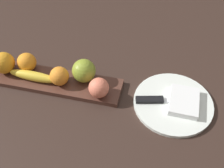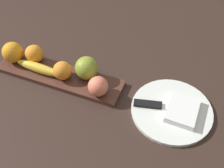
% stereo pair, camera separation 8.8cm
% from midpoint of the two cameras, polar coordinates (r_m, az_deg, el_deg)
% --- Properties ---
extents(ground_plane, '(2.40, 2.40, 0.00)m').
position_cam_midpoint_polar(ground_plane, '(0.98, -13.94, 0.46)').
color(ground_plane, '#34231D').
extents(fruit_tray, '(0.46, 0.11, 0.02)m').
position_cam_midpoint_polar(fruit_tray, '(0.97, -14.49, 0.34)').
color(fruit_tray, '#523026').
rests_on(fruit_tray, ground_plane).
extents(apple, '(0.08, 0.08, 0.08)m').
position_cam_midpoint_polar(apple, '(0.92, -8.68, 2.62)').
color(apple, olive).
rests_on(apple, fruit_tray).
extents(banana, '(0.18, 0.04, 0.03)m').
position_cam_midpoint_polar(banana, '(0.98, -18.66, 1.42)').
color(banana, yellow).
rests_on(banana, fruit_tray).
extents(orange_near_apple, '(0.07, 0.07, 0.07)m').
position_cam_midpoint_polar(orange_near_apple, '(1.01, -19.91, 4.20)').
color(orange_near_apple, orange).
rests_on(orange_near_apple, fruit_tray).
extents(orange_near_banana, '(0.08, 0.08, 0.08)m').
position_cam_midpoint_polar(orange_near_banana, '(1.03, -24.13, 3.95)').
color(orange_near_banana, orange).
rests_on(orange_near_banana, fruit_tray).
extents(orange_center, '(0.06, 0.06, 0.06)m').
position_cam_midpoint_polar(orange_center, '(0.93, -13.69, 1.48)').
color(orange_center, orange).
rests_on(orange_center, fruit_tray).
extents(peach, '(0.07, 0.07, 0.07)m').
position_cam_midpoint_polar(peach, '(0.87, -5.70, -0.97)').
color(peach, '#EB785B').
rests_on(peach, fruit_tray).
extents(dinner_plate, '(0.26, 0.26, 0.01)m').
position_cam_midpoint_polar(dinner_plate, '(0.90, 9.98, -4.12)').
color(dinner_plate, white).
rests_on(dinner_plate, ground_plane).
extents(folded_napkin, '(0.09, 0.12, 0.02)m').
position_cam_midpoint_polar(folded_napkin, '(0.89, 12.19, -3.79)').
color(folded_napkin, white).
rests_on(folded_napkin, dinner_plate).
extents(knife, '(0.18, 0.06, 0.01)m').
position_cam_midpoint_polar(knife, '(0.88, 6.08, -3.50)').
color(knife, silver).
rests_on(knife, dinner_plate).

